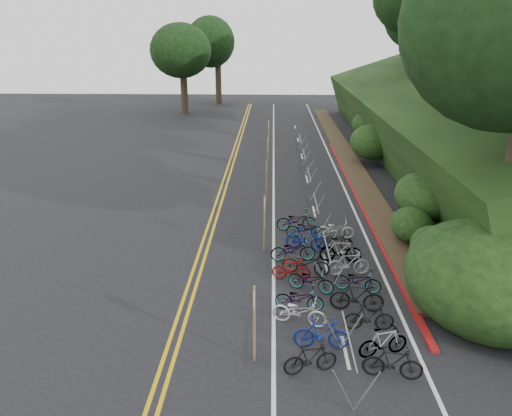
{
  "coord_description": "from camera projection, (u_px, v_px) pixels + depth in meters",
  "views": [
    {
      "loc": [
        0.89,
        -14.37,
        8.86
      ],
      "look_at": [
        0.19,
        6.8,
        1.3
      ],
      "focal_mm": 35.0,
      "sensor_mm": 36.0,
      "label": 1
    }
  ],
  "objects": [
    {
      "name": "bike_rack_front",
      "position": [
        348.0,
        350.0,
        13.2
      ],
      "size": [
        1.17,
        2.76,
        1.23
      ],
      "color": "gray",
      "rests_on": "ground"
    },
    {
      "name": "ground",
      "position": [
        243.0,
        314.0,
        16.53
      ],
      "size": [
        120.0,
        120.0,
        0.0
      ],
      "primitive_type": "plane",
      "color": "black",
      "rests_on": "ground"
    },
    {
      "name": "signposts_rest",
      "position": [
        267.0,
        165.0,
        29.21
      ],
      "size": [
        0.08,
        18.4,
        2.5
      ],
      "color": "brown",
      "rests_on": "ground"
    },
    {
      "name": "bike_front",
      "position": [
        291.0,
        269.0,
        18.66
      ],
      "size": [
        0.56,
        1.5,
        0.88
      ],
      "primitive_type": "imported",
      "rotation": [
        0.0,
        0.0,
        1.47
      ],
      "color": "maroon",
      "rests_on": "ground"
    },
    {
      "name": "bike_valet",
      "position": [
        324.0,
        271.0,
        18.45
      ],
      "size": [
        3.31,
        12.34,
        1.08
      ],
      "color": "black",
      "rests_on": "ground"
    },
    {
      "name": "red_curb",
      "position": [
        358.0,
        199.0,
        27.63
      ],
      "size": [
        0.25,
        28.0,
        0.1
      ],
      "primitive_type": "cube",
      "color": "maroon",
      "rests_on": "ground"
    },
    {
      "name": "signpost_near",
      "position": [
        254.0,
        319.0,
        13.75
      ],
      "size": [
        0.08,
        0.4,
        2.37
      ],
      "color": "brown",
      "rests_on": "ground"
    },
    {
      "name": "road_markings",
      "position": [
        267.0,
        210.0,
        26.01
      ],
      "size": [
        7.47,
        80.0,
        0.01
      ],
      "color": "gold",
      "rests_on": "ground"
    },
    {
      "name": "embankment",
      "position": [
        454.0,
        131.0,
        33.18
      ],
      "size": [
        14.3,
        48.14,
        9.11
      ],
      "color": "black",
      "rests_on": "ground"
    },
    {
      "name": "bike_racks_rest",
      "position": [
        309.0,
        179.0,
        28.39
      ],
      "size": [
        1.14,
        23.0,
        1.17
      ],
      "color": "gray",
      "rests_on": "ground"
    }
  ]
}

